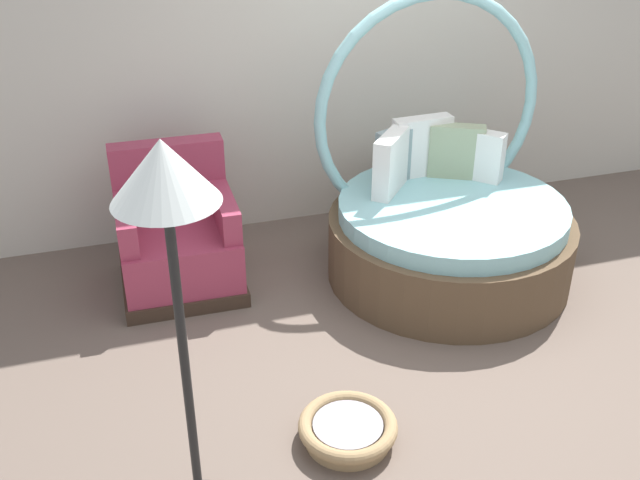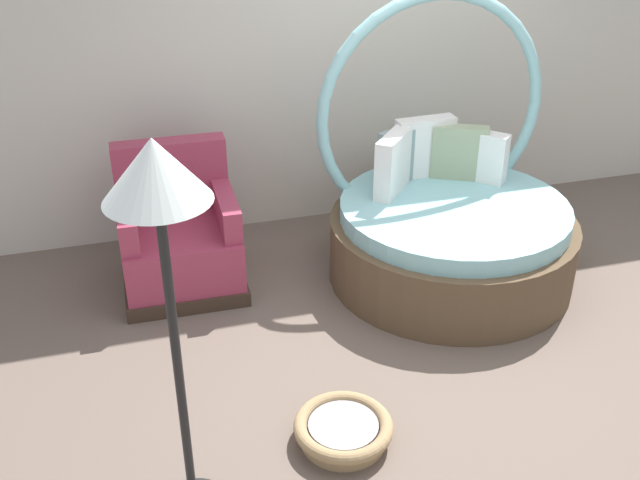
{
  "view_description": "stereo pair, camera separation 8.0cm",
  "coord_description": "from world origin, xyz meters",
  "px_view_note": "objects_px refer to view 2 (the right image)",
  "views": [
    {
      "loc": [
        -1.76,
        -3.22,
        2.73
      ],
      "look_at": [
        -0.59,
        0.57,
        0.55
      ],
      "focal_mm": 41.39,
      "sensor_mm": 36.0,
      "label": 1
    },
    {
      "loc": [
        -1.68,
        -3.24,
        2.73
      ],
      "look_at": [
        -0.59,
        0.57,
        0.55
      ],
      "focal_mm": 41.39,
      "sensor_mm": 36.0,
      "label": 2
    }
  ],
  "objects_px": {
    "pet_basket": "(343,430)",
    "round_daybed": "(448,221)",
    "floor_lamp": "(160,213)",
    "red_armchair": "(179,238)"
  },
  "relations": [
    {
      "from": "pet_basket",
      "to": "round_daybed",
      "type": "bearing_deg",
      "value": 49.73
    },
    {
      "from": "floor_lamp",
      "to": "round_daybed",
      "type": "bearing_deg",
      "value": 39.6
    },
    {
      "from": "round_daybed",
      "to": "floor_lamp",
      "type": "xyz_separation_m",
      "value": [
        -1.99,
        -1.65,
        1.14
      ]
    },
    {
      "from": "floor_lamp",
      "to": "red_armchair",
      "type": "bearing_deg",
      "value": 84.61
    },
    {
      "from": "round_daybed",
      "to": "floor_lamp",
      "type": "relative_size",
      "value": 1.03
    },
    {
      "from": "pet_basket",
      "to": "floor_lamp",
      "type": "height_order",
      "value": "floor_lamp"
    },
    {
      "from": "round_daybed",
      "to": "pet_basket",
      "type": "relative_size",
      "value": 3.69
    },
    {
      "from": "round_daybed",
      "to": "floor_lamp",
      "type": "bearing_deg",
      "value": -140.4
    },
    {
      "from": "red_armchair",
      "to": "floor_lamp",
      "type": "height_order",
      "value": "floor_lamp"
    },
    {
      "from": "red_armchair",
      "to": "round_daybed",
      "type": "bearing_deg",
      "value": -11.86
    }
  ]
}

